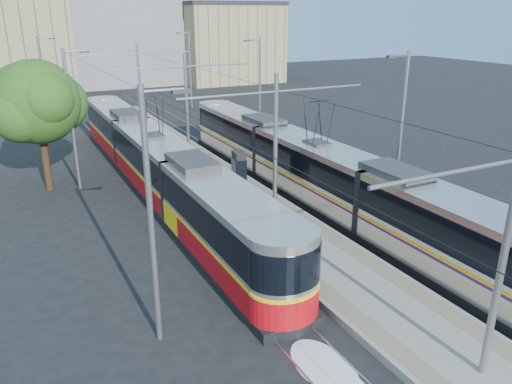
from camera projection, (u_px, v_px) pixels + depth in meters
ground at (385, 310)px, 17.43m from camera, size 160.00×160.00×0.00m
platform at (206, 173)px, 31.62m from camera, size 4.00×50.00×0.30m
tactile_strip_left at (184, 174)px, 30.95m from camera, size 0.70×50.00×0.01m
tactile_strip_right at (226, 168)px, 32.19m from camera, size 0.70×50.00×0.01m
rails at (206, 175)px, 31.66m from camera, size 8.71×70.00×0.03m
tram_left at (155, 163)px, 28.26m from camera, size 2.43×31.07×5.50m
tram_right at (316, 170)px, 26.66m from camera, size 2.43×29.95×5.50m
catenary at (222, 113)px, 27.75m from camera, size 9.20×70.00×7.00m
street_lamps at (182, 100)px, 33.60m from camera, size 15.18×38.22×8.00m
shelter at (239, 170)px, 27.83m from camera, size 0.78×1.10×2.24m
tree at (43, 103)px, 27.74m from camera, size 5.12×4.74×7.45m
building_centre at (121, 23)px, 70.80m from camera, size 18.36×14.28×16.45m
building_right at (229, 42)px, 72.65m from camera, size 14.28×10.20×11.18m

